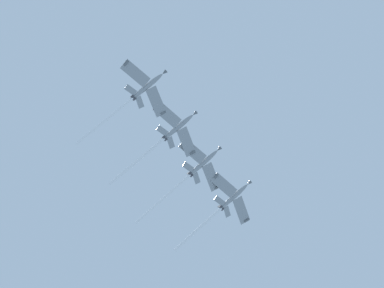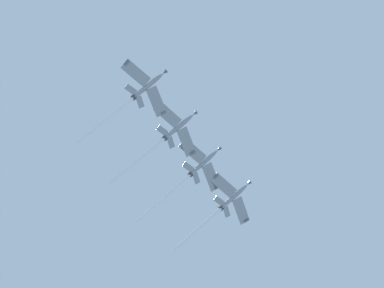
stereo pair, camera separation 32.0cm
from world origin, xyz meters
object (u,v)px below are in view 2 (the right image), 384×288
object	(u,v)px
jet_far_left	(224,205)
jet_inner_left	(195,170)
jet_centre	(167,136)
jet_inner_right	(139,93)

from	to	relation	value
jet_far_left	jet_inner_left	bearing A→B (deg)	-169.84
jet_inner_left	jet_centre	distance (m)	14.44
jet_inner_left	jet_inner_right	world-z (taller)	jet_inner_left
jet_inner_right	jet_centre	bearing A→B (deg)	16.33
jet_far_left	jet_inner_right	world-z (taller)	jet_far_left
jet_inner_left	jet_centre	bearing A→B (deg)	-167.91
jet_inner_right	jet_inner_left	bearing A→B (deg)	14.31
jet_inner_left	jet_far_left	bearing A→B (deg)	10.16
jet_centre	jet_inner_right	bearing A→B (deg)	-163.67
jet_centre	jet_inner_right	distance (m)	15.85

